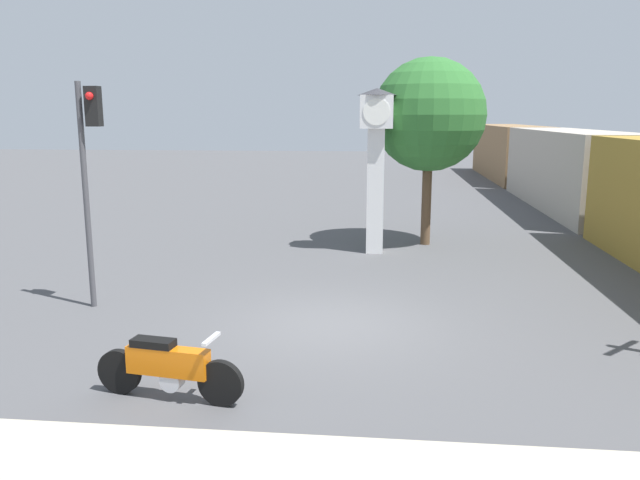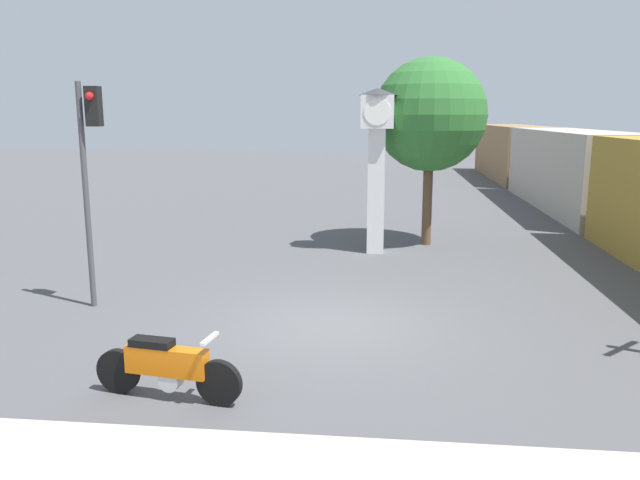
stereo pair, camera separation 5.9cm
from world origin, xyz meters
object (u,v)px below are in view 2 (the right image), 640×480
Objects in this scene: clock_tower at (377,146)px; traffic_light at (89,156)px; freight_train at (571,170)px; street_tree at (430,115)px; motorcycle at (167,367)px.

traffic_light is at bearing -133.73° from clock_tower.
street_tree is (-6.75, -8.67, 2.34)m from freight_train.
motorcycle is 0.48× the size of traffic_light.
street_tree is at bearing 45.08° from traffic_light.
motorcycle is 23.14m from freight_train.
street_tree is at bearing 78.18° from motorcycle.
street_tree is at bearing 40.28° from clock_tower.
street_tree reaches higher than freight_train.
clock_tower is at bearing -139.72° from street_tree.
traffic_light is 0.81× the size of street_tree.
traffic_light is 10.49m from street_tree.
freight_train is (11.13, 20.26, 1.22)m from motorcycle.
motorcycle is at bearing -110.72° from street_tree.
traffic_light is (-5.79, -6.06, 0.05)m from clock_tower.
traffic_light is (-3.00, 4.18, 2.74)m from motorcycle.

